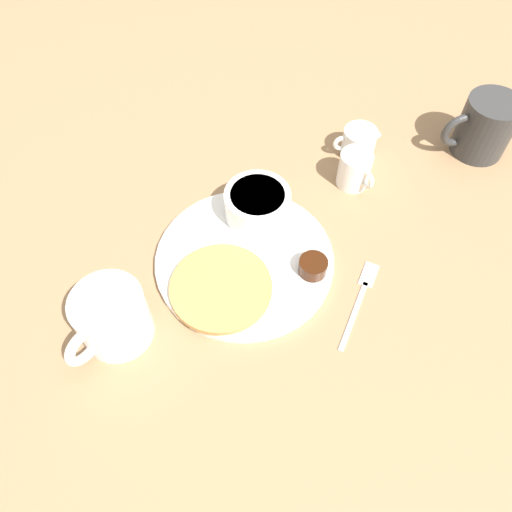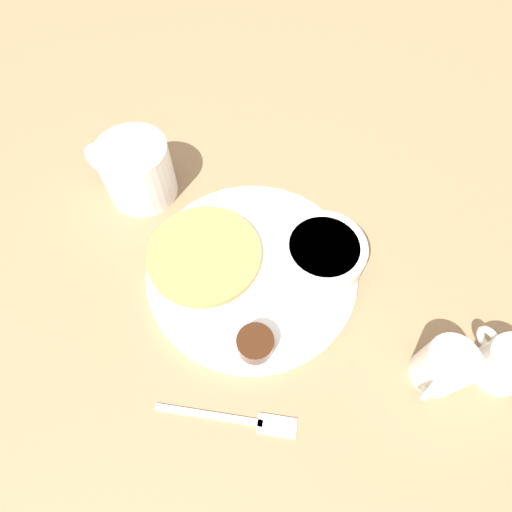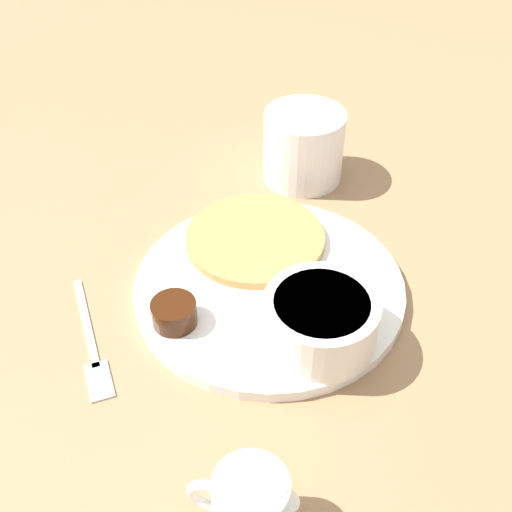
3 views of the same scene
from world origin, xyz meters
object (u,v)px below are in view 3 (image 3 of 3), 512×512
plate (269,287)px  fork (92,349)px  bowl (320,319)px  coffee_mug (303,145)px  creamer_pitcher_near (250,507)px

plate → fork: size_ratio=1.84×
plate → bowl: size_ratio=2.62×
bowl → fork: bowl is taller
bowl → coffee_mug: (0.19, -0.19, 0.00)m
creamer_pitcher_near → fork: size_ratio=0.49×
coffee_mug → creamer_pitcher_near: size_ratio=1.65×
fork → plate: bearing=-109.1°
coffee_mug → creamer_pitcher_near: 0.44m
bowl → creamer_pitcher_near: 0.17m
bowl → plate: bearing=-13.8°
bowl → fork: (0.14, 0.14, -0.04)m
bowl → fork: 0.20m
coffee_mug → fork: 0.34m
plate → bowl: bearing=166.2°
bowl → coffee_mug: bearing=-44.4°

